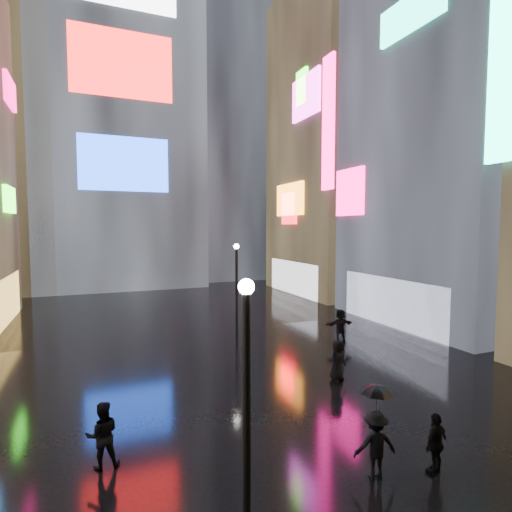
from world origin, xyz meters
TOP-DOWN VIEW (x-y plane):
  - ground at (0.00, 20.00)m, footprint 140.00×140.00m
  - building_right_mid at (15.98, 17.01)m, footprint 10.28×13.70m
  - building_right_far at (15.98, 30.00)m, footprint 10.28×12.00m
  - tower_main at (-3.00, 43.97)m, footprint 16.00×14.20m
  - tower_flank_right at (9.00, 46.00)m, footprint 12.00×12.00m
  - lamp_near at (-3.37, 4.25)m, footprint 0.30×0.30m
  - lamp_far at (1.55, 18.69)m, footprint 0.30×0.30m
  - pedestrian_1 at (-5.82, 8.11)m, footprint 0.83×0.65m
  - pedestrian_2 at (0.35, 5.15)m, footprint 1.18×0.83m
  - pedestrian_3 at (1.85, 4.71)m, footprint 0.97×0.61m
  - pedestrian_4 at (3.06, 10.83)m, footprint 0.89×0.69m
  - pedestrian_5 at (6.21, 15.27)m, footprint 1.65×0.57m
  - umbrella_1 at (0.35, 5.15)m, footprint 1.08×1.08m
  - umbrella_2 at (3.06, 10.83)m, footprint 0.99×1.00m

SIDE VIEW (x-z plane):
  - ground at x=0.00m, z-range 0.00..0.00m
  - pedestrian_3 at x=1.85m, z-range 0.00..1.53m
  - pedestrian_4 at x=3.06m, z-range 0.00..1.63m
  - pedestrian_2 at x=0.35m, z-range 0.00..1.66m
  - pedestrian_1 at x=-5.82m, z-range 0.00..1.70m
  - pedestrian_5 at x=6.21m, z-range 0.00..1.76m
  - umbrella_1 at x=0.35m, z-range 1.66..2.34m
  - umbrella_2 at x=3.06m, z-range 1.63..2.50m
  - lamp_near at x=-3.37m, z-range 0.34..5.54m
  - lamp_far at x=1.55m, z-range 0.34..5.54m
  - building_right_far at x=15.98m, z-range -0.02..27.98m
  - building_right_mid at x=15.98m, z-range -0.01..29.99m
  - tower_flank_right at x=9.00m, z-range 0.00..34.00m
  - tower_main at x=-3.00m, z-range 0.01..42.01m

